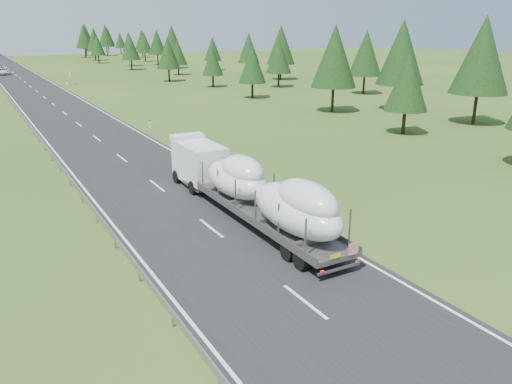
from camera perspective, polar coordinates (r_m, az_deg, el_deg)
ground at (r=27.83m, az=-5.15°, el=-4.16°), size 400.00×400.00×0.00m
road_surface at (r=124.37m, az=-25.40°, el=11.70°), size 10.00×400.00×0.02m
marker_posts at (r=179.56m, az=-25.06°, el=13.43°), size 0.13×350.08×1.00m
highway_sign at (r=105.35m, az=-20.51°, el=12.39°), size 0.08×0.90×2.60m
tree_line_right at (r=132.16m, az=-8.26°, el=16.50°), size 27.35×286.11×12.60m
boat_truck at (r=28.37m, az=-0.72°, el=0.73°), size 2.71×18.01×3.76m
distant_van at (r=134.43m, az=-26.88°, el=12.20°), size 2.90×5.79×1.58m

